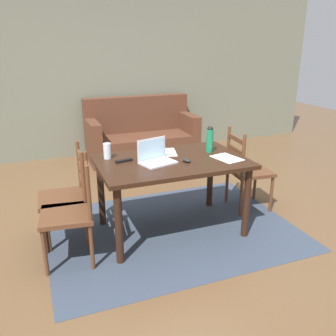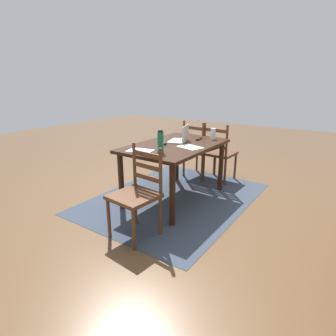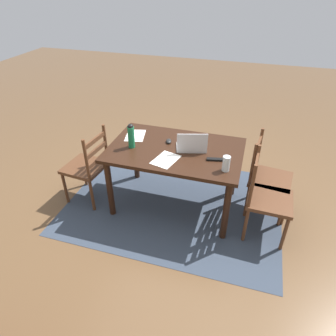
{
  "view_description": "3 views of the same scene",
  "coord_description": "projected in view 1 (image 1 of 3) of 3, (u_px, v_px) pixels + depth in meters",
  "views": [
    {
      "loc": [
        -1.24,
        -3.1,
        1.87
      ],
      "look_at": [
        0.01,
        0.14,
        0.64
      ],
      "focal_mm": 38.23,
      "sensor_mm": 36.0,
      "label": 1
    },
    {
      "loc": [
        3.03,
        1.97,
        1.59
      ],
      "look_at": [
        0.11,
        -0.04,
        0.47
      ],
      "focal_mm": 29.92,
      "sensor_mm": 36.0,
      "label": 2
    },
    {
      "loc": [
        -0.74,
        2.72,
        2.41
      ],
      "look_at": [
        0.08,
        0.02,
        0.51
      ],
      "focal_mm": 31.99,
      "sensor_mm": 36.0,
      "label": 3
    }
  ],
  "objects": [
    {
      "name": "drinking_glass",
      "position": [
        107.0,
        151.0,
        3.52
      ],
      "size": [
        0.07,
        0.07,
        0.16
      ],
      "primitive_type": "cylinder",
      "color": "silver",
      "rests_on": "dining_table"
    },
    {
      "name": "chair_left_far",
      "position": [
        66.0,
        197.0,
        3.43
      ],
      "size": [
        0.46,
        0.46,
        0.95
      ],
      "color": "#56331E",
      "rests_on": "ground"
    },
    {
      "name": "tv_remote",
      "position": [
        124.0,
        161.0,
        3.45
      ],
      "size": [
        0.18,
        0.08,
        0.02
      ],
      "primitive_type": "cube",
      "rotation": [
        0.0,
        0.0,
        1.78
      ],
      "color": "black",
      "rests_on": "dining_table"
    },
    {
      "name": "chair_left_near",
      "position": [
        71.0,
        213.0,
        3.1
      ],
      "size": [
        0.49,
        0.49,
        0.95
      ],
      "color": "#56331E",
      "rests_on": "ground"
    },
    {
      "name": "dining_table",
      "position": [
        172.0,
        169.0,
        3.54
      ],
      "size": [
        1.45,
        0.93,
        0.77
      ],
      "color": "black",
      "rests_on": "ground"
    },
    {
      "name": "paper_stack_right",
      "position": [
        166.0,
        152.0,
        3.74
      ],
      "size": [
        0.28,
        0.34,
        0.0
      ],
      "primitive_type": "cube",
      "rotation": [
        0.0,
        0.0,
        -0.25
      ],
      "color": "white",
      "rests_on": "dining_table"
    },
    {
      "name": "chair_right_far",
      "position": [
        247.0,
        170.0,
        4.13
      ],
      "size": [
        0.48,
        0.48,
        0.95
      ],
      "color": "#56331E",
      "rests_on": "ground"
    },
    {
      "name": "laptop",
      "position": [
        155.0,
        157.0,
        3.42
      ],
      "size": [
        0.37,
        0.3,
        0.23
      ],
      "color": "silver",
      "rests_on": "dining_table"
    },
    {
      "name": "ground_plane",
      "position": [
        171.0,
        229.0,
        3.77
      ],
      "size": [
        14.0,
        14.0,
        0.0
      ],
      "primitive_type": "plane",
      "color": "brown"
    },
    {
      "name": "area_rug",
      "position": [
        171.0,
        229.0,
        3.77
      ],
      "size": [
        2.52,
        1.89,
        0.01
      ],
      "primitive_type": "cube",
      "color": "#333D4C",
      "rests_on": "ground"
    },
    {
      "name": "wall_back",
      "position": [
        105.0,
        74.0,
        5.97
      ],
      "size": [
        8.0,
        0.12,
        2.7
      ],
      "primitive_type": "cube",
      "color": "#6B6D5B",
      "rests_on": "ground"
    },
    {
      "name": "water_bottle",
      "position": [
        210.0,
        139.0,
        3.71
      ],
      "size": [
        0.07,
        0.07,
        0.28
      ],
      "color": "#197247",
      "rests_on": "dining_table"
    },
    {
      "name": "computer_mouse",
      "position": [
        186.0,
        160.0,
        3.44
      ],
      "size": [
        0.09,
        0.11,
        0.03
      ],
      "primitive_type": "ellipsoid",
      "rotation": [
        0.0,
        0.0,
        0.3
      ],
      "color": "black",
      "rests_on": "dining_table"
    },
    {
      "name": "paper_stack_left",
      "position": [
        227.0,
        158.0,
        3.55
      ],
      "size": [
        0.27,
        0.33,
        0.0
      ],
      "primitive_type": "cube",
      "rotation": [
        0.0,
        0.0,
        0.22
      ],
      "color": "white",
      "rests_on": "dining_table"
    },
    {
      "name": "couch",
      "position": [
        141.0,
        136.0,
        6.05
      ],
      "size": [
        1.8,
        0.8,
        1.0
      ],
      "color": "#512D1E",
      "rests_on": "ground"
    }
  ]
}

